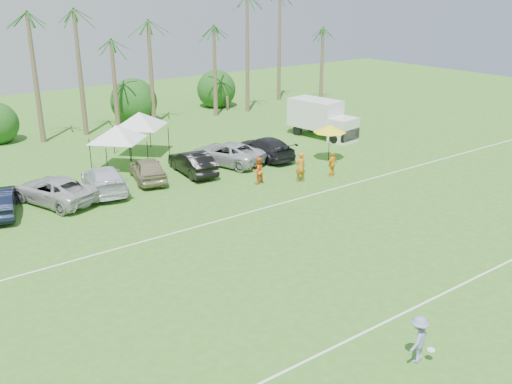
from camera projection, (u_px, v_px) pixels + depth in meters
ground at (447, 337)px, 20.48m from camera, size 120.00×120.00×0.00m
field_lines at (301, 257)px, 26.52m from camera, size 80.00×12.10×0.01m
palm_tree_4 at (13, 46)px, 44.38m from camera, size 2.40×2.40×8.90m
palm_tree_5 at (62, 32)px, 46.32m from camera, size 2.40×2.40×9.90m
palm_tree_6 at (108, 20)px, 48.27m from camera, size 2.40×2.40×10.90m
palm_tree_7 at (150, 8)px, 50.22m from camera, size 2.40×2.40×11.90m
palm_tree_8 at (200, 35)px, 53.90m from camera, size 2.40×2.40×8.90m
palm_tree_9 at (243, 24)px, 56.41m from camera, size 2.40×2.40×9.90m
palm_tree_10 at (282, 13)px, 58.92m from camera, size 2.40×2.40×10.90m
palm_tree_11 at (311, 4)px, 60.87m from camera, size 2.40×2.40×11.90m
bush_tree_2 at (131, 102)px, 52.67m from camera, size 4.00×4.00×4.00m
bush_tree_3 at (222, 91)px, 58.28m from camera, size 4.00×4.00×4.00m
sideline_player_a at (300, 167)px, 36.49m from camera, size 0.81×0.62×1.96m
sideline_player_b at (258, 171)px, 36.13m from camera, size 0.90×0.72×1.75m
sideline_player_c at (332, 164)px, 37.56m from camera, size 1.05×0.61×1.67m
box_truck at (322, 118)px, 47.12m from camera, size 3.10×6.18×3.05m
canopy_tent_left at (116, 125)px, 38.18m from camera, size 4.48×4.48×3.63m
canopy_tent_right at (139, 112)px, 41.60m from camera, size 4.64×4.64×3.76m
market_umbrella at (330, 129)px, 40.46m from camera, size 2.36×2.36×2.62m
frisbee_player at (418, 339)px, 18.93m from camera, size 1.22×0.90×1.69m
parked_car_2 at (54, 190)px, 32.98m from camera, size 4.35×6.13×1.55m
parked_car_3 at (104, 179)px, 34.80m from camera, size 3.18×5.67×1.55m
parked_car_4 at (148, 169)px, 36.75m from camera, size 2.91×4.87×1.55m
parked_car_5 at (193, 163)px, 38.11m from camera, size 2.08×4.85×1.55m
parked_car_6 at (226, 153)px, 40.22m from camera, size 4.33×6.13×1.55m
parked_car_7 at (265, 148)px, 41.56m from camera, size 2.32×5.41×1.55m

